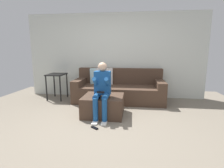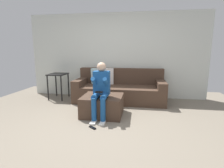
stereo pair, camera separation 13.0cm
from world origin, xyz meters
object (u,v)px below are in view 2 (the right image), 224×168
ottoman (103,105)px  remote_near_ottoman (92,128)px  couch_sectional (119,89)px  side_table (58,78)px  person_seated (101,88)px

ottoman → remote_near_ottoman: 0.71m
couch_sectional → side_table: size_ratio=3.30×
ottoman → side_table: 1.91m
couch_sectional → person_seated: size_ratio=2.11×
ottoman → remote_near_ottoman: ottoman is taller
couch_sectional → side_table: couch_sectional is taller
side_table → remote_near_ottoman: size_ratio=4.72×
couch_sectional → ottoman: bearing=-100.7°
ottoman → remote_near_ottoman: size_ratio=5.47×
side_table → person_seated: bearing=-40.0°
couch_sectional → remote_near_ottoman: couch_sectional is taller
ottoman → side_table: bearing=144.1°
ottoman → couch_sectional: bearing=79.3°
couch_sectional → ottoman: (-0.22, -1.16, -0.11)m
ottoman → person_seated: person_seated is taller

